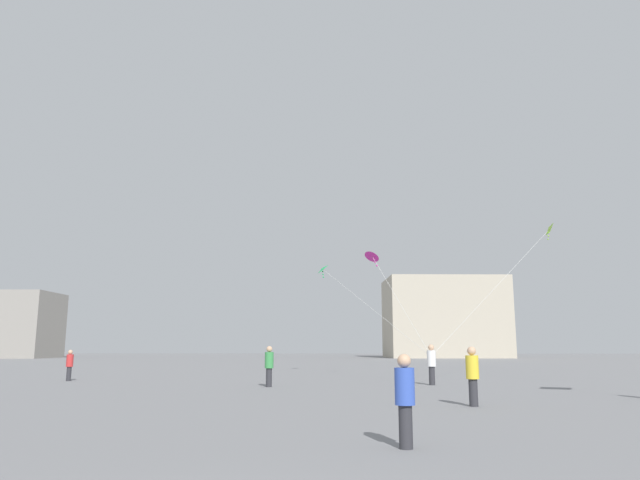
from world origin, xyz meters
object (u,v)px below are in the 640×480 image
object	(u,v)px
person_in_yellow	(472,373)
building_centre_hall	(444,318)
person_in_red	(70,364)
kite_lime_delta	(546,233)
person_in_green	(269,364)
person_in_white	(432,363)
kite_magenta_diamond	(373,257)
person_in_blue	(405,396)
kite_emerald_diamond	(324,270)

from	to	relation	value
person_in_yellow	building_centre_hall	world-z (taller)	building_centre_hall
person_in_red	kite_lime_delta	size ratio (longest dim) A/B	0.11
person_in_yellow	person_in_red	xyz separation A→B (m)	(-18.16, 12.27, -0.09)
person_in_green	building_centre_hall	bearing A→B (deg)	-85.03
person_in_yellow	person_in_red	bearing A→B (deg)	-108.01
person_in_white	person_in_red	size ratio (longest dim) A/B	1.17
person_in_yellow	kite_magenta_diamond	world-z (taller)	kite_magenta_diamond
person_in_white	kite_lime_delta	world-z (taller)	kite_lime_delta
person_in_blue	person_in_yellow	distance (m)	7.92
person_in_yellow	kite_magenta_diamond	bearing A→B (deg)	-156.45
building_centre_hall	kite_emerald_diamond	bearing A→B (deg)	-107.01
person_in_yellow	building_centre_hall	distance (m)	79.81
person_in_white	kite_emerald_diamond	xyz separation A→B (m)	(-5.50, 12.06, 5.94)
kite_lime_delta	kite_emerald_diamond	xyz separation A→B (m)	(-15.79, -1.51, -2.77)
kite_lime_delta	building_centre_hall	world-z (taller)	building_centre_hall
person_in_yellow	person_in_green	size ratio (longest dim) A/B	0.99
person_in_yellow	person_in_green	xyz separation A→B (m)	(-7.21, 8.24, 0.01)
kite_magenta_diamond	person_in_red	bearing A→B (deg)	-165.10
kite_lime_delta	kite_emerald_diamond	distance (m)	16.10
person_in_white	kite_emerald_diamond	world-z (taller)	kite_emerald_diamond
person_in_blue	person_in_green	size ratio (longest dim) A/B	0.91
person_in_blue	person_in_green	xyz separation A→B (m)	(-4.48, 15.68, 0.08)
person_in_green	kite_lime_delta	xyz separation A→B (m)	(17.66, 15.18, 8.75)
person_in_red	person_in_yellow	bearing A→B (deg)	67.02
person_in_white	kite_magenta_diamond	size ratio (longest dim) A/B	0.25
person_in_red	kite_magenta_diamond	distance (m)	17.65
building_centre_hall	person_in_green	bearing A→B (deg)	-105.29
person_in_yellow	building_centre_hall	size ratio (longest dim) A/B	0.09
kite_lime_delta	person_in_blue	bearing A→B (deg)	-113.13
kite_emerald_diamond	person_in_blue	bearing A→B (deg)	-84.93
person_in_yellow	person_in_white	world-z (taller)	person_in_white
kite_lime_delta	kite_emerald_diamond	world-z (taller)	kite_lime_delta
person_in_green	kite_lime_delta	bearing A→B (deg)	-119.07
person_in_blue	kite_emerald_diamond	distance (m)	30.08
person_in_red	kite_magenta_diamond	bearing A→B (deg)	115.98
person_in_blue	person_in_white	xyz separation A→B (m)	(2.90, 17.29, 0.12)
person_in_blue	person_in_green	bearing A→B (deg)	122.31
person_in_red	person_in_blue	bearing A→B (deg)	49.13
person_in_white	kite_magenta_diamond	world-z (taller)	kite_magenta_diamond
person_in_yellow	kite_lime_delta	distance (m)	27.10
person_in_yellow	kite_emerald_diamond	distance (m)	23.33
person_in_blue	building_centre_hall	world-z (taller)	building_centre_hall
person_in_blue	person_in_white	bearing A→B (deg)	96.85
kite_magenta_diamond	kite_emerald_diamond	size ratio (longest dim) A/B	0.57
kite_magenta_diamond	building_centre_hall	xyz separation A→B (m)	(14.23, 62.18, -0.66)
person_in_yellow	kite_lime_delta	xyz separation A→B (m)	(10.45, 23.42, 8.76)
kite_emerald_diamond	building_centre_hall	bearing A→B (deg)	72.99
person_in_blue	kite_lime_delta	size ratio (longest dim) A/B	0.11
person_in_blue	person_in_green	distance (m)	16.31
person_in_red	building_centre_hall	size ratio (longest dim) A/B	0.08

